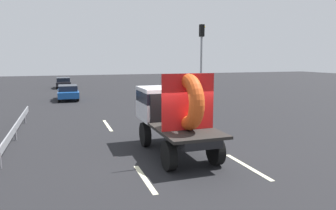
{
  "coord_description": "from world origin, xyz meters",
  "views": [
    {
      "loc": [
        -3.97,
        -10.13,
        3.63
      ],
      "look_at": [
        0.06,
        1.56,
        1.76
      ],
      "focal_mm": 32.97,
      "sensor_mm": 36.0,
      "label": 1
    }
  ],
  "objects_px": {
    "flatbed_truck": "(171,110)",
    "distant_sedan": "(68,92)",
    "traffic_light": "(201,54)",
    "oncoming_car": "(63,82)"
  },
  "relations": [
    {
      "from": "flatbed_truck",
      "to": "distant_sedan",
      "type": "distance_m",
      "value": 17.49
    },
    {
      "from": "traffic_light",
      "to": "distant_sedan",
      "type": "bearing_deg",
      "value": 145.23
    },
    {
      "from": "distant_sedan",
      "to": "oncoming_car",
      "type": "xyz_separation_m",
      "value": [
        -0.29,
        11.85,
        -0.01
      ]
    },
    {
      "from": "flatbed_truck",
      "to": "traffic_light",
      "type": "height_order",
      "value": "traffic_light"
    },
    {
      "from": "flatbed_truck",
      "to": "distant_sedan",
      "type": "bearing_deg",
      "value": 101.79
    },
    {
      "from": "flatbed_truck",
      "to": "distant_sedan",
      "type": "xyz_separation_m",
      "value": [
        -3.57,
        17.1,
        -0.93
      ]
    },
    {
      "from": "flatbed_truck",
      "to": "oncoming_car",
      "type": "distance_m",
      "value": 29.22
    },
    {
      "from": "flatbed_truck",
      "to": "traffic_light",
      "type": "xyz_separation_m",
      "value": [
        6.12,
        10.37,
        2.36
      ]
    },
    {
      "from": "flatbed_truck",
      "to": "distant_sedan",
      "type": "relative_size",
      "value": 1.21
    },
    {
      "from": "distant_sedan",
      "to": "oncoming_car",
      "type": "bearing_deg",
      "value": 91.42
    }
  ]
}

